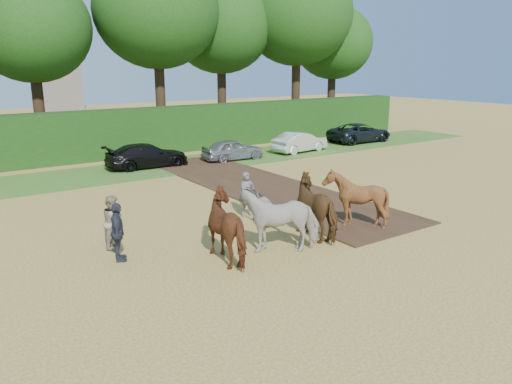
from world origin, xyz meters
The scene contains 9 objects.
ground centered at (0.00, 0.00, 0.00)m, with size 120.00×120.00×0.00m, color gold.
earth_strip centered at (1.50, 7.00, 0.03)m, with size 4.50×17.00×0.05m, color #472D1C.
grass_verge centered at (0.00, 14.00, 0.01)m, with size 50.00×5.00×0.03m, color #38601E.
hedgerow centered at (0.00, 18.50, 1.50)m, with size 46.00×1.60×3.00m, color #14380F.
spectator_near centered at (-7.06, 3.01, 0.87)m, with size 0.84×0.66×1.73m, color #BEAB95.
spectator_far centered at (-7.35, 1.84, 0.90)m, with size 1.06×0.44×1.80m, color #272A35.
plough_team centered at (-1.79, 0.15, 1.04)m, with size 6.90×4.92×2.09m.
parked_cars centered at (1.32, 14.06, 0.70)m, with size 37.13×3.02×1.45m.
treeline centered at (-1.69, 21.69, 8.97)m, with size 48.70×10.60×14.21m.
Camera 1 is at (-11.97, -12.06, 5.78)m, focal length 35.00 mm.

